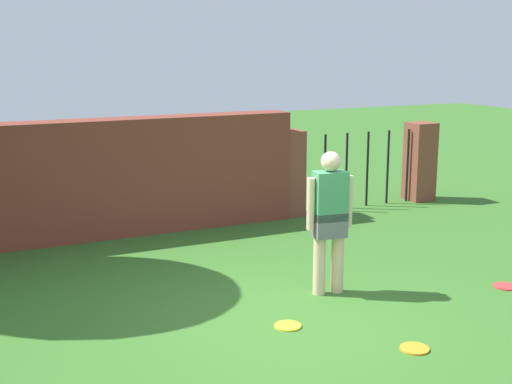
# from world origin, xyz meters

# --- Properties ---
(ground_plane) EXTENTS (40.00, 40.00, 0.00)m
(ground_plane) POSITION_xyz_m (0.00, 0.00, 0.00)
(ground_plane) COLOR #336623
(brick_wall) EXTENTS (6.99, 0.50, 1.72)m
(brick_wall) POSITION_xyz_m (-1.50, 3.89, 0.86)
(brick_wall) COLOR brown
(brick_wall) RESTS_ON ground
(person) EXTENTS (0.54, 0.27, 1.62)m
(person) POSITION_xyz_m (0.80, 0.46, 0.90)
(person) COLOR beige
(person) RESTS_ON ground
(fence_gate) EXTENTS (3.11, 0.44, 1.40)m
(fence_gate) POSITION_xyz_m (3.43, 3.89, 0.70)
(fence_gate) COLOR brown
(fence_gate) RESTS_ON ground
(frisbee_red) EXTENTS (0.27, 0.27, 0.02)m
(frisbee_red) POSITION_xyz_m (2.76, -0.26, 0.01)
(frisbee_red) COLOR red
(frisbee_red) RESTS_ON ground
(frisbee_yellow) EXTENTS (0.27, 0.27, 0.02)m
(frisbee_yellow) POSITION_xyz_m (-0.06, -0.20, 0.01)
(frisbee_yellow) COLOR yellow
(frisbee_yellow) RESTS_ON ground
(frisbee_orange) EXTENTS (0.27, 0.27, 0.02)m
(frisbee_orange) POSITION_xyz_m (0.76, -1.16, 0.01)
(frisbee_orange) COLOR orange
(frisbee_orange) RESTS_ON ground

